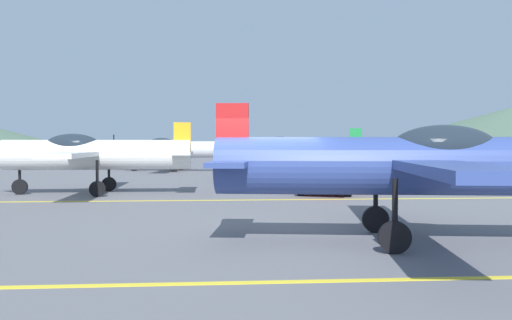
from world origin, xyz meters
The scene contains 8 objects.
ground_plane centered at (0.00, 0.00, 0.00)m, with size 400.00×400.00×0.00m, color slate.
apron_line_near centered at (0.00, -3.79, 0.01)m, with size 80.00×0.16×0.01m, color yellow.
apron_line_far centered at (0.00, 7.51, 0.01)m, with size 80.00×0.16×0.01m, color yellow.
airplane_near centered at (3.01, -0.87, 1.58)m, with size 8.19×9.39×2.81m.
airplane_mid centered at (-5.75, 10.25, 1.58)m, with size 8.08×9.32×2.81m.
airplane_far centered at (3.39, 18.92, 1.58)m, with size 8.21×9.34×2.81m.
airplane_back centered at (-3.96, 27.60, 1.58)m, with size 8.19×9.39×2.81m.
car_sedan centered at (3.79, 10.08, 0.84)m, with size 3.32×4.66×1.62m.
Camera 1 is at (-0.94, -11.52, 2.00)m, focal length 38.43 mm.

